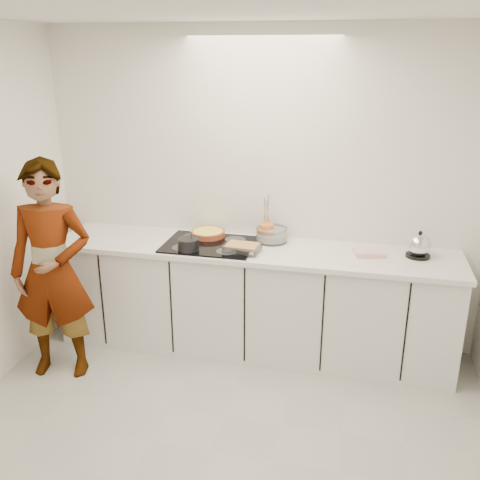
% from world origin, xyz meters
% --- Properties ---
extents(floor, '(3.60, 3.20, 0.00)m').
position_xyz_m(floor, '(0.00, 0.00, 0.00)').
color(floor, '#B2B2A8').
rests_on(floor, ground).
extents(ceiling, '(3.60, 3.20, 0.00)m').
position_xyz_m(ceiling, '(0.00, 0.00, 2.60)').
color(ceiling, white).
rests_on(ceiling, wall_back).
extents(wall_back, '(3.60, 0.00, 2.60)m').
position_xyz_m(wall_back, '(0.00, 1.60, 1.30)').
color(wall_back, white).
rests_on(wall_back, ground).
extents(wall_front, '(3.60, 0.00, 2.60)m').
position_xyz_m(wall_front, '(0.00, -1.60, 1.30)').
color(wall_front, white).
rests_on(wall_front, ground).
extents(base_cabinets, '(3.20, 0.58, 0.87)m').
position_xyz_m(base_cabinets, '(0.00, 1.28, 0.43)').
color(base_cabinets, silver).
rests_on(base_cabinets, floor).
extents(countertop, '(3.24, 0.64, 0.04)m').
position_xyz_m(countertop, '(0.00, 1.28, 0.89)').
color(countertop, white).
rests_on(countertop, base_cabinets).
extents(hob, '(0.72, 0.54, 0.01)m').
position_xyz_m(hob, '(-0.35, 1.26, 0.92)').
color(hob, black).
rests_on(hob, countertop).
extents(tart_dish, '(0.37, 0.37, 0.05)m').
position_xyz_m(tart_dish, '(-0.41, 1.43, 0.95)').
color(tart_dish, '#A24729').
rests_on(tart_dish, hob).
extents(saucepan, '(0.18, 0.18, 0.16)m').
position_xyz_m(saucepan, '(-0.47, 1.08, 0.97)').
color(saucepan, black).
rests_on(saucepan, hob).
extents(baking_dish, '(0.28, 0.22, 0.05)m').
position_xyz_m(baking_dish, '(-0.06, 1.16, 0.95)').
color(baking_dish, silver).
rests_on(baking_dish, hob).
extents(mixing_bowl, '(0.32, 0.32, 0.12)m').
position_xyz_m(mixing_bowl, '(0.12, 1.46, 0.96)').
color(mixing_bowl, silver).
rests_on(mixing_bowl, countertop).
extents(tea_towel, '(0.25, 0.21, 0.04)m').
position_xyz_m(tea_towel, '(0.90, 1.32, 0.93)').
color(tea_towel, white).
rests_on(tea_towel, countertop).
extents(kettle, '(0.21, 0.21, 0.21)m').
position_xyz_m(kettle, '(1.26, 1.37, 1.00)').
color(kettle, black).
rests_on(kettle, countertop).
extents(utensil_crock, '(0.11, 0.11, 0.14)m').
position_xyz_m(utensil_crock, '(0.08, 1.48, 0.98)').
color(utensil_crock, orange).
rests_on(utensil_crock, countertop).
extents(cook, '(0.68, 0.52, 1.68)m').
position_xyz_m(cook, '(-1.38, 0.63, 0.84)').
color(cook, silver).
rests_on(cook, floor).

